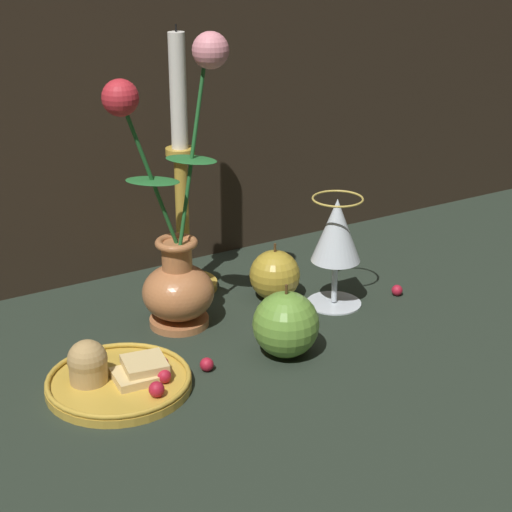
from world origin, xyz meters
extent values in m
plane|color=#232D23|center=(0.00, 0.00, 0.00)|extent=(2.40, 2.40, 0.00)
cylinder|color=#B77042|center=(-0.08, 0.08, 0.01)|extent=(0.08, 0.08, 0.01)
ellipsoid|color=#B77042|center=(-0.08, 0.08, 0.05)|extent=(0.10, 0.10, 0.07)
cylinder|color=#B77042|center=(-0.08, 0.08, 0.10)|extent=(0.04, 0.04, 0.04)
torus|color=#B77042|center=(-0.08, 0.08, 0.12)|extent=(0.06, 0.06, 0.01)
cylinder|color=#23662D|center=(-0.12, 0.08, 0.22)|extent=(0.07, 0.01, 0.20)
ellipsoid|color=#23662D|center=(-0.11, 0.08, 0.21)|extent=(0.08, 0.08, 0.00)
sphere|color=red|center=(-0.15, 0.08, 0.31)|extent=(0.04, 0.04, 0.04)
cylinder|color=#23662D|center=(-0.06, 0.07, 0.24)|extent=(0.05, 0.02, 0.24)
ellipsoid|color=#23662D|center=(-0.06, 0.07, 0.23)|extent=(0.07, 0.08, 0.00)
sphere|color=pink|center=(-0.03, 0.07, 0.36)|extent=(0.05, 0.05, 0.05)
cylinder|color=gold|center=(-0.22, -0.03, 0.01)|extent=(0.17, 0.17, 0.01)
torus|color=gold|center=(-0.22, -0.03, 0.01)|extent=(0.17, 0.17, 0.01)
cylinder|color=tan|center=(-0.25, -0.02, 0.02)|extent=(0.04, 0.04, 0.03)
sphere|color=tan|center=(-0.25, -0.02, 0.04)|extent=(0.05, 0.05, 0.05)
cube|color=#DBBC7A|center=(-0.20, -0.04, 0.01)|extent=(0.05, 0.05, 0.01)
cube|color=#DBBC7A|center=(-0.18, -0.04, 0.03)|extent=(0.06, 0.06, 0.01)
sphere|color=#AD192D|center=(-0.19, -0.09, 0.02)|extent=(0.02, 0.02, 0.02)
sphere|color=#AD192D|center=(-0.17, -0.07, 0.02)|extent=(0.02, 0.02, 0.02)
sphere|color=#AD192D|center=(-0.16, -0.04, 0.02)|extent=(0.02, 0.02, 0.02)
cylinder|color=silver|center=(0.13, 0.02, 0.00)|extent=(0.08, 0.08, 0.00)
cylinder|color=silver|center=(0.13, 0.02, 0.04)|extent=(0.01, 0.01, 0.06)
cone|color=silver|center=(0.13, 0.02, 0.11)|extent=(0.07, 0.07, 0.09)
cone|color=maroon|center=(0.13, 0.02, 0.10)|extent=(0.06, 0.06, 0.06)
torus|color=gold|center=(0.13, 0.02, 0.16)|extent=(0.07, 0.07, 0.00)
cylinder|color=gold|center=(-0.02, 0.18, 0.01)|extent=(0.10, 0.10, 0.01)
cylinder|color=gold|center=(-0.02, 0.18, 0.11)|extent=(0.02, 0.02, 0.19)
cylinder|color=gold|center=(-0.02, 0.18, 0.21)|extent=(0.04, 0.04, 0.01)
cylinder|color=white|center=(-0.02, 0.18, 0.29)|extent=(0.02, 0.02, 0.16)
cylinder|color=black|center=(-0.02, 0.18, 0.37)|extent=(0.00, 0.00, 0.01)
sphere|color=#669938|center=(-0.01, -0.07, 0.04)|extent=(0.08, 0.08, 0.08)
cylinder|color=#4C3319|center=(-0.01, -0.07, 0.09)|extent=(0.00, 0.00, 0.01)
sphere|color=#B2932D|center=(0.07, 0.08, 0.04)|extent=(0.07, 0.07, 0.07)
cylinder|color=#4C3319|center=(0.07, 0.08, 0.08)|extent=(0.00, 0.00, 0.01)
sphere|color=#AD192D|center=(-0.11, -0.05, 0.01)|extent=(0.02, 0.02, 0.02)
sphere|color=#AD192D|center=(0.23, 0.00, 0.01)|extent=(0.02, 0.02, 0.02)
sphere|color=#AD192D|center=(0.05, 0.00, 0.01)|extent=(0.02, 0.02, 0.02)
camera|label=1|loc=(-0.52, -0.86, 0.52)|focal=60.00mm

